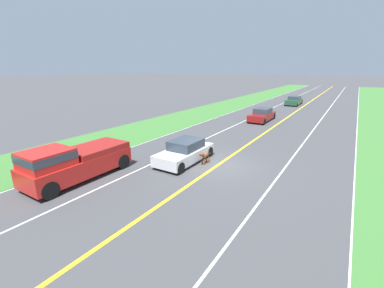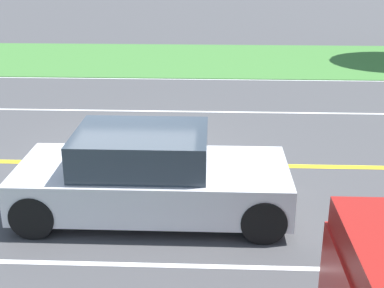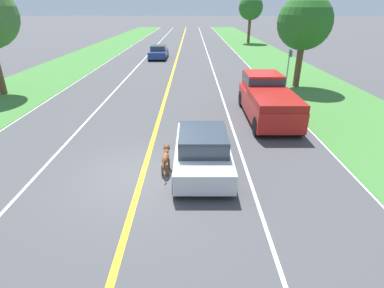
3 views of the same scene
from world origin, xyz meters
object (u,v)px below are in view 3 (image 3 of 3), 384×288
Objects in this scene: ego_car at (202,150)px; roadside_tree_right_far at (251,8)px; pickup_truck at (267,98)px; street_sign at (288,65)px; roadside_tree_right_near at (305,23)px; oncoming_car at (158,52)px; dog at (166,157)px.

ego_car is 40.54m from roadside_tree_right_far.
street_sign reaches higher than pickup_truck.
roadside_tree_right_near is at bearing 48.02° from street_sign.
pickup_truck is 20.45m from oncoming_car.
ego_car is at bearing -119.31° from street_sign.
pickup_truck is 7.93m from roadside_tree_right_near.
ego_car is at bearing 99.28° from oncoming_car.
ego_car is 11.95m from street_sign.
dog is 14.81m from roadside_tree_right_near.
pickup_truck is (4.58, 5.49, 0.45)m from dog.
oncoming_car is 17.11m from roadside_tree_right_near.
roadside_tree_right_near reaches higher than pickup_truck.
pickup_truck is 34.83m from roadside_tree_right_far.
roadside_tree_right_far is (12.31, 15.14, 4.35)m from oncoming_car.
dog is 0.18× the size of roadside_tree_right_far.
dog is at bearing -103.54° from roadside_tree_right_far.
oncoming_car reaches higher than dog.
pickup_truck is at bearing -98.29° from roadside_tree_right_far.
ego_car is 1.27m from dog.
pickup_truck reaches higher than oncoming_car.
roadside_tree_right_far is (4.99, 34.24, 3.99)m from pickup_truck.
ego_car reaches higher than dog.
street_sign is at bearing -131.98° from roadside_tree_right_near.
oncoming_car is at bearing 125.15° from street_sign.
street_sign reaches higher than ego_car.
roadside_tree_right_near is at bearing 58.40° from dog.
dog is at bearing 96.35° from oncoming_car.
roadside_tree_right_far is at bearing 85.07° from street_sign.
oncoming_car is (-3.97, 24.30, -0.02)m from ego_car.
roadside_tree_right_near is (3.54, 6.35, 3.16)m from pickup_truck.
ego_car is 6.20m from pickup_truck.
ego_car is 0.71× the size of roadside_tree_right_near.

